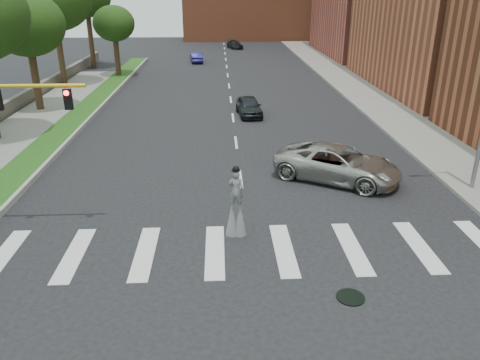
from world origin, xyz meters
TOP-DOWN VIEW (x-y plane):
  - ground_plane at (0.00, 0.00)m, footprint 160.00×160.00m
  - grass_median at (-11.50, 20.00)m, footprint 2.00×60.00m
  - median_curb at (-10.45, 20.00)m, footprint 0.20×60.00m
  - sidewalk_right at (12.50, 25.00)m, footprint 5.00×90.00m
  - stone_wall at (-17.00, 22.00)m, footprint 0.50×56.00m
  - manhole at (3.00, -2.00)m, footprint 0.90×0.90m
  - stilt_performer at (-0.45, 2.25)m, footprint 0.84×0.55m
  - suv_crossing at (4.86, 7.66)m, footprint 6.84×5.69m
  - car_near at (1.23, 20.64)m, footprint 2.05×4.27m
  - car_mid at (-3.81, 47.42)m, footprint 1.89×4.12m
  - car_far at (1.63, 61.57)m, footprint 2.78×4.41m
  - tree_3 at (-15.05, 22.73)m, footprint 5.51×5.51m
  - tree_6 at (-11.74, 37.33)m, footprint 4.27×4.27m

SIDE VIEW (x-z plane):
  - ground_plane at x=0.00m, z-range 0.00..0.00m
  - manhole at x=3.00m, z-range 0.00..0.04m
  - sidewalk_right at x=12.50m, z-range 0.00..0.18m
  - grass_median at x=-11.50m, z-range 0.00..0.25m
  - median_curb at x=-10.45m, z-range 0.00..0.28m
  - stone_wall at x=-17.00m, z-range 0.00..1.10m
  - car_far at x=1.63m, z-range 0.00..1.19m
  - car_mid at x=-3.81m, z-range 0.00..1.31m
  - car_near at x=1.23m, z-range 0.00..1.41m
  - suv_crossing at x=4.86m, z-range 0.00..1.74m
  - stilt_performer at x=-0.45m, z-range -0.34..2.56m
  - tree_6 at x=-11.74m, z-range 1.78..9.11m
  - tree_3 at x=-15.05m, z-range 2.04..10.89m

